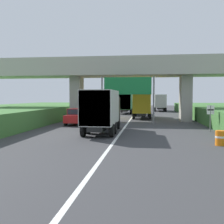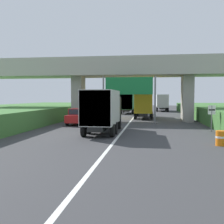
# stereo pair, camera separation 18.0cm
# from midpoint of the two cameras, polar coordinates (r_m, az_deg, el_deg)

# --- Properties ---
(lane_centre_stripe) EXTENTS (0.20, 101.24, 0.01)m
(lane_centre_stripe) POSITION_cam_midpoint_polar(r_m,az_deg,el_deg) (25.99, 2.53, -3.23)
(lane_centre_stripe) COLOR white
(lane_centre_stripe) RESTS_ON ground
(overpass_bridge) EXTENTS (40.00, 4.80, 7.70)m
(overpass_bridge) POSITION_cam_midpoint_polar(r_m,az_deg,el_deg) (33.59, 3.68, 8.12)
(overpass_bridge) COLOR #ADA89E
(overpass_bridge) RESTS_ON ground
(overhead_highway_sign) EXTENTS (5.88, 0.18, 5.20)m
(overhead_highway_sign) POSITION_cam_midpoint_polar(r_m,az_deg,el_deg) (29.55, 3.16, 4.96)
(overhead_highway_sign) COLOR slate
(overhead_highway_sign) RESTS_ON ground
(speed_limit_sign) EXTENTS (0.60, 0.08, 2.23)m
(speed_limit_sign) POSITION_cam_midpoint_polar(r_m,az_deg,el_deg) (23.81, 20.03, -0.46)
(speed_limit_sign) COLOR slate
(speed_limit_sign) RESTS_ON ground
(truck_yellow) EXTENTS (2.44, 7.30, 3.44)m
(truck_yellow) POSITION_cam_midpoint_polar(r_m,az_deg,el_deg) (37.33, 6.29, 1.67)
(truck_yellow) COLOR black
(truck_yellow) RESTS_ON ground
(truck_black) EXTENTS (2.44, 7.30, 3.44)m
(truck_black) POSITION_cam_midpoint_polar(r_m,az_deg,el_deg) (21.75, -2.27, 0.61)
(truck_black) COLOR black
(truck_black) RESTS_ON ground
(truck_green) EXTENTS (2.44, 7.30, 3.44)m
(truck_green) POSITION_cam_midpoint_polar(r_m,az_deg,el_deg) (47.67, 2.78, 2.01)
(truck_green) COLOR black
(truck_green) RESTS_ON ground
(truck_blue) EXTENTS (2.44, 7.30, 3.44)m
(truck_blue) POSITION_cam_midpoint_polar(r_m,az_deg,el_deg) (56.63, 10.08, 2.15)
(truck_blue) COLOR black
(truck_blue) RESTS_ON ground
(car_red) EXTENTS (1.86, 4.10, 1.72)m
(car_red) POSITION_cam_midpoint_polar(r_m,az_deg,el_deg) (28.51, -7.66, -0.97)
(car_red) COLOR red
(car_red) RESTS_ON ground
(construction_barrel_3) EXTENTS (0.57, 0.57, 0.90)m
(construction_barrel_3) POSITION_cam_midpoint_polar(r_m,az_deg,el_deg) (17.38, 21.75, -5.15)
(construction_barrel_3) COLOR orange
(construction_barrel_3) RESTS_ON ground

